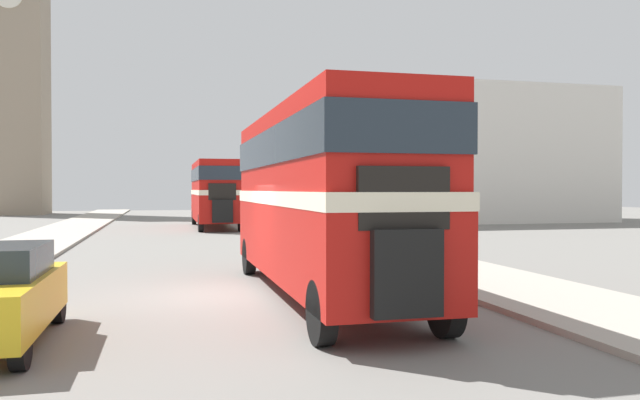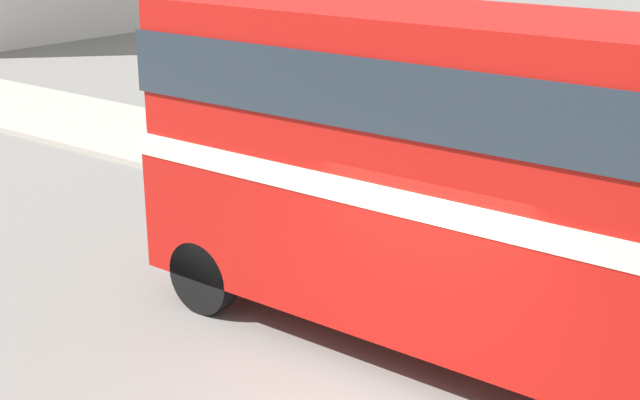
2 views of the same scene
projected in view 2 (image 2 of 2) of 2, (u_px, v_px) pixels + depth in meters
sidewalk_right at (606, 239)px, 14.33m from camera, size 3.50×120.00×0.12m
double_decker_bus at (538, 175)px, 9.60m from camera, size 2.37×10.26×4.10m
pedestrian_walking at (222, 99)px, 19.76m from camera, size 0.33×0.33×1.63m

